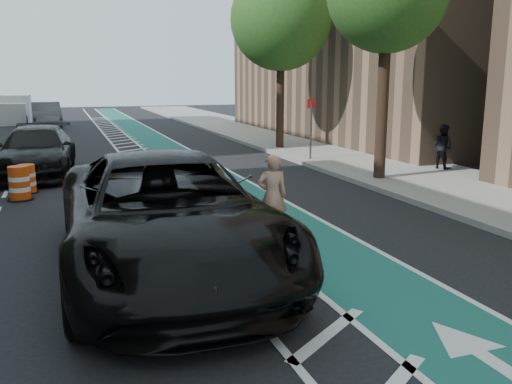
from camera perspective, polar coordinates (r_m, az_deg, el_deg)
name	(u,v)px	position (r m, az deg, el deg)	size (l,w,h in m)	color
ground	(189,309)	(8.02, -7.03, -12.10)	(120.00, 120.00, 0.00)	black
bike_lane	(211,178)	(18.05, -4.81, 1.48)	(2.00, 90.00, 0.01)	#19594D
buffer_strip	(166,181)	(17.74, -9.50, 1.16)	(1.40, 90.00, 0.01)	silver
sidewalk_right	(380,166)	(20.66, 12.89, 2.73)	(5.00, 90.00, 0.15)	gray
curb_right	(320,169)	(19.46, 6.79, 2.41)	(0.12, 90.00, 0.16)	gray
tree_r_d	(280,20)	(25.15, 2.56, 17.61)	(4.20, 4.20, 7.90)	#382619
sign_post	(311,128)	(21.33, 5.80, 6.70)	(0.35, 0.08, 2.47)	#4C4C4C
skateboard	(272,238)	(10.98, 1.68, -4.81)	(0.42, 0.92, 0.12)	black
skateboarder	(272,196)	(10.76, 1.71, -0.42)	(0.61, 0.40, 1.67)	tan
suv_near	(166,215)	(9.25, -9.49, -2.37)	(3.31, 7.18, 2.00)	black
suv_far	(37,151)	(19.92, -22.08, 3.99)	(2.29, 5.64, 1.64)	black
car_grey	(46,115)	(39.45, -21.20, 7.57)	(1.79, 5.14, 1.69)	#555459
pedestrian	(443,147)	(20.03, 19.05, 4.55)	(0.75, 0.58, 1.54)	black
box_truck	(14,110)	(44.13, -24.15, 7.84)	(2.32, 4.96, 2.05)	white
barrel_a	(19,184)	(16.00, -23.64, 0.76)	(0.68, 0.68, 0.93)	#DE420B
barrel_b	(27,180)	(16.94, -22.97, 1.21)	(0.61, 0.61, 0.83)	#FF4D0D
barrel_c	(39,155)	(21.86, -21.84, 3.65)	(0.69, 0.69, 0.94)	#E0520B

